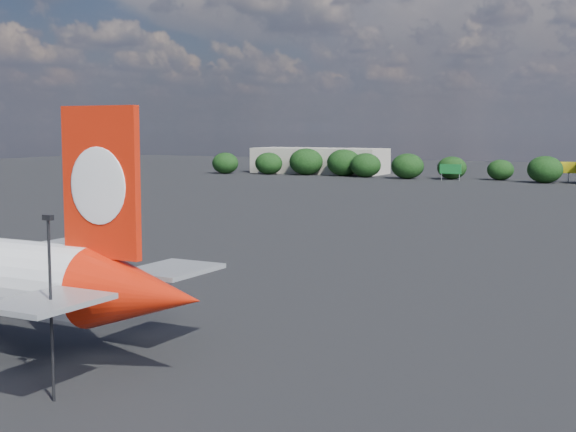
% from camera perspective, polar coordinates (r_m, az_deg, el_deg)
% --- Properties ---
extents(ground, '(500.00, 500.00, 0.00)m').
position_cam_1_polar(ground, '(109.25, 4.02, -1.30)').
color(ground, black).
rests_on(ground, ground).
extents(apron_lamp_post, '(0.55, 0.30, 9.93)m').
position_cam_1_polar(apron_lamp_post, '(43.78, -16.53, -5.56)').
color(apron_lamp_post, black).
rests_on(apron_lamp_post, ground).
extents(terminal_building, '(42.00, 16.00, 8.00)m').
position_cam_1_polar(terminal_building, '(255.55, 2.26, 3.95)').
color(terminal_building, '#A49C8D').
rests_on(terminal_building, ground).
extents(highway_sign, '(6.00, 0.30, 4.50)m').
position_cam_1_polar(highway_sign, '(224.22, 11.48, 3.28)').
color(highway_sign, '#146828').
rests_on(highway_sign, ground).
extents(billboard_yellow, '(5.00, 0.30, 5.50)m').
position_cam_1_polar(billboard_yellow, '(223.95, 19.33, 3.24)').
color(billboard_yellow, yellow).
rests_on(billboard_yellow, ground).
extents(horizon_treeline, '(208.72, 14.34, 9.21)m').
position_cam_1_polar(horizon_treeline, '(221.76, 19.72, 3.22)').
color(horizon_treeline, black).
rests_on(horizon_treeline, ground).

